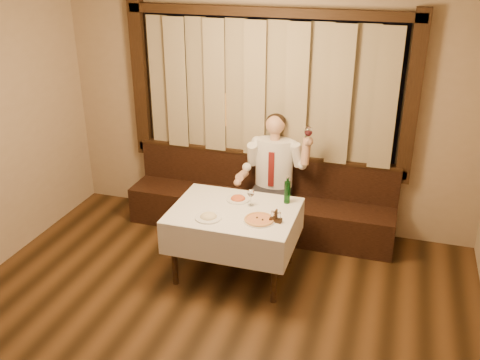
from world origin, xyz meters
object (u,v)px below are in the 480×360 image
(green_bottle, at_px, (287,192))
(seated_man, at_px, (273,169))
(banquette, at_px, (260,205))
(pasta_red, at_px, (238,197))
(cruet_caddy, at_px, (276,218))
(pizza, at_px, (259,220))
(pasta_cream, at_px, (208,215))
(dining_table, at_px, (234,219))

(green_bottle, bearing_deg, seated_man, 116.11)
(banquette, distance_m, pasta_red, 0.93)
(cruet_caddy, height_order, seated_man, seated_man)
(pizza, height_order, seated_man, seated_man)
(pizza, bearing_deg, green_bottle, 70.21)
(pizza, bearing_deg, pasta_cream, -169.34)
(pasta_red, bearing_deg, dining_table, -82.53)
(pizza, relative_size, seated_man, 0.21)
(cruet_caddy, bearing_deg, banquette, 117.51)
(pasta_cream, bearing_deg, pizza, 10.66)
(pizza, height_order, pasta_red, pasta_red)
(banquette, height_order, pasta_red, banquette)
(pasta_red, relative_size, green_bottle, 0.85)
(pizza, relative_size, green_bottle, 1.05)
(pizza, distance_m, cruet_caddy, 0.16)
(pizza, distance_m, pasta_red, 0.51)
(banquette, height_order, green_bottle, green_bottle)
(banquette, bearing_deg, pasta_red, -92.11)
(dining_table, bearing_deg, banquette, 90.00)
(pasta_red, distance_m, seated_man, 0.74)
(green_bottle, bearing_deg, dining_table, -146.70)
(dining_table, distance_m, green_bottle, 0.61)
(dining_table, height_order, cruet_caddy, cruet_caddy)
(pasta_red, height_order, pasta_cream, pasta_cream)
(banquette, bearing_deg, pizza, -75.44)
(pizza, height_order, green_bottle, green_bottle)
(green_bottle, xyz_separation_m, seated_man, (-0.30, 0.62, -0.03))
(pasta_cream, distance_m, green_bottle, 0.87)
(pasta_red, xyz_separation_m, pasta_cream, (-0.16, -0.47, 0.00))
(green_bottle, distance_m, seated_man, 0.69)
(pasta_cream, xyz_separation_m, seated_man, (0.36, 1.18, 0.06))
(banquette, xyz_separation_m, pizza, (0.31, -1.18, 0.46))
(pasta_cream, bearing_deg, banquette, 81.72)
(dining_table, xyz_separation_m, cruet_caddy, (0.46, -0.12, 0.15))
(pizza, relative_size, pasta_red, 1.24)
(banquette, xyz_separation_m, seated_man, (0.17, -0.09, 0.54))
(pizza, height_order, pasta_cream, pasta_cream)
(pasta_red, distance_m, pasta_cream, 0.50)
(dining_table, bearing_deg, green_bottle, 33.30)
(banquette, bearing_deg, dining_table, -90.00)
(cruet_caddy, distance_m, seated_man, 1.10)
(cruet_caddy, xyz_separation_m, seated_man, (-0.29, 1.06, 0.05))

